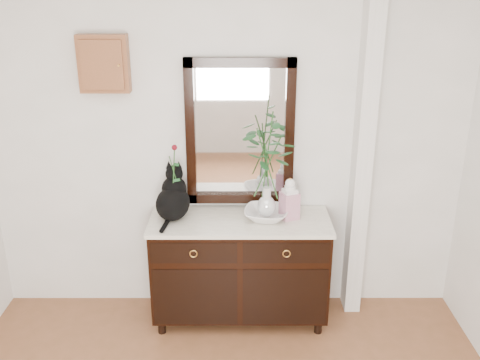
{
  "coord_description": "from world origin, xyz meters",
  "views": [
    {
      "loc": [
        0.1,
        -1.83,
        2.52
      ],
      "look_at": [
        0.1,
        1.63,
        1.2
      ],
      "focal_mm": 40.0,
      "sensor_mm": 36.0,
      "label": 1
    }
  ],
  "objects_px": {
    "sideboard": "(240,265)",
    "lotus_bowl": "(266,214)",
    "cat": "(172,193)",
    "ginger_jar": "(290,198)"
  },
  "relations": [
    {
      "from": "sideboard",
      "to": "lotus_bowl",
      "type": "distance_m",
      "value": 0.46
    },
    {
      "from": "sideboard",
      "to": "cat",
      "type": "xyz_separation_m",
      "value": [
        -0.49,
        0.03,
        0.57
      ]
    },
    {
      "from": "cat",
      "to": "lotus_bowl",
      "type": "bearing_deg",
      "value": 6.25
    },
    {
      "from": "lotus_bowl",
      "to": "sideboard",
      "type": "bearing_deg",
      "value": -176.46
    },
    {
      "from": "sideboard",
      "to": "lotus_bowl",
      "type": "xyz_separation_m",
      "value": [
        0.19,
        0.01,
        0.42
      ]
    },
    {
      "from": "sideboard",
      "to": "lotus_bowl",
      "type": "relative_size",
      "value": 4.12
    },
    {
      "from": "lotus_bowl",
      "to": "ginger_jar",
      "type": "xyz_separation_m",
      "value": [
        0.17,
        0.02,
        0.12
      ]
    },
    {
      "from": "sideboard",
      "to": "cat",
      "type": "relative_size",
      "value": 3.35
    },
    {
      "from": "sideboard",
      "to": "lotus_bowl",
      "type": "height_order",
      "value": "lotus_bowl"
    },
    {
      "from": "sideboard",
      "to": "ginger_jar",
      "type": "relative_size",
      "value": 4.19
    }
  ]
}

